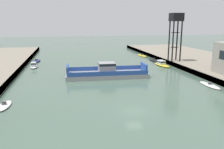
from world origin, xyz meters
TOP-DOWN VIEW (x-y plane):
  - ground_plane at (0.00, 0.00)m, footprint 400.00×400.00m
  - chain_ferry at (-0.16, 23.82)m, footprint 20.96×7.82m
  - moored_boat_near_left at (20.07, 35.63)m, footprint 3.51×8.26m
  - moored_boat_near_right at (-20.83, 6.22)m, footprint 2.15×5.36m
  - moored_boat_mid_left at (20.89, 57.86)m, footprint 3.03×7.81m
  - moored_boat_mid_right at (21.02, 44.98)m, footprint 2.09×6.85m
  - moored_boat_far_left at (-20.08, 40.67)m, footprint 2.44×5.87m
  - moored_boat_far_right at (20.78, 10.91)m, footprint 2.14×6.93m
  - moored_boat_upstream_a at (-20.55, 51.80)m, footprint 3.26×7.16m
  - crane_tower at (24.80, 36.81)m, footprint 3.63×3.63m

SIDE VIEW (x-z plane):
  - ground_plane at x=0.00m, z-range 0.00..0.00m
  - moored_boat_far_right at x=20.78m, z-range -0.24..0.61m
  - moored_boat_near_right at x=-20.83m, z-range -0.24..0.66m
  - moored_boat_mid_left at x=20.89m, z-range -0.24..0.67m
  - moored_boat_upstream_a at x=-20.55m, z-range -0.24..0.78m
  - moored_boat_mid_right at x=21.02m, z-range -0.24..0.81m
  - moored_boat_near_left at x=20.07m, z-range -0.23..1.51m
  - moored_boat_far_left at x=-20.08m, z-range -0.23..1.53m
  - chain_ferry at x=-0.16m, z-range -0.76..3.02m
  - crane_tower at x=24.80m, z-range 5.93..21.23m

